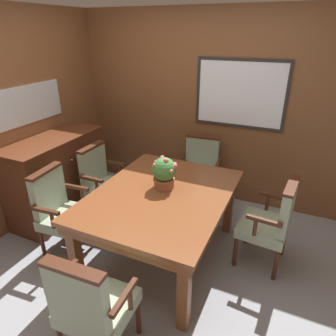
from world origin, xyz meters
TOP-DOWN VIEW (x-y plane):
  - ground_plane at (0.00, 0.00)m, footprint 14.00×14.00m
  - wall_back at (0.01, 1.71)m, footprint 7.20×0.08m
  - dining_table at (0.16, 0.21)m, footprint 1.25×1.61m
  - chair_left_far at (-0.83, 0.59)m, footprint 0.46×0.52m
  - chair_left_near at (-0.84, -0.13)m, footprint 0.49×0.55m
  - chair_right_far at (1.17, 0.56)m, footprint 0.49×0.55m
  - chair_head_far at (0.16, 1.38)m, footprint 0.55×0.50m
  - chair_head_near at (0.19, -0.96)m, footprint 0.54×0.48m
  - potted_plant at (0.13, 0.32)m, footprint 0.25×0.24m
  - sideboard_cabinet at (-1.40, 0.44)m, footprint 0.55×1.30m

SIDE VIEW (x-z plane):
  - ground_plane at x=0.00m, z-range 0.00..0.00m
  - sideboard_cabinet at x=-1.40m, z-range 0.00..1.02m
  - chair_left_far at x=-0.83m, z-range 0.05..0.98m
  - chair_left_near at x=-0.84m, z-range 0.05..0.98m
  - chair_right_far at x=1.17m, z-range 0.05..0.98m
  - chair_head_far at x=0.16m, z-range 0.05..0.98m
  - chair_head_near at x=0.19m, z-range 0.05..0.98m
  - dining_table at x=0.16m, z-range 0.28..1.04m
  - potted_plant at x=0.13m, z-range 0.76..1.09m
  - wall_back at x=0.01m, z-range 0.00..2.45m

